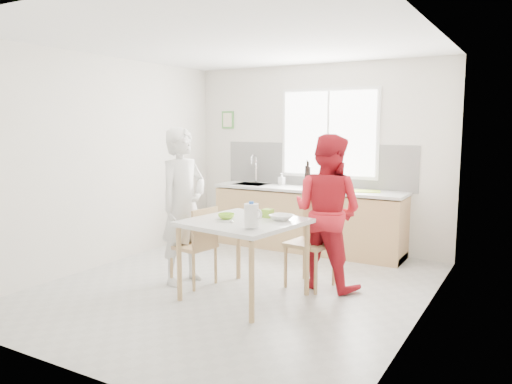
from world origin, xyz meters
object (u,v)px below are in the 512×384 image
chair_far (314,238)px  milk_jug (252,215)px  person_red (327,212)px  dining_table (244,228)px  chair_left (198,243)px  wine_bottle_b (308,177)px  wine_bottle_a (307,176)px  bowl_white (281,217)px  bowl_green (226,216)px  person_white (183,206)px

chair_far → milk_jug: size_ratio=4.08×
chair_far → person_red: person_red is taller
dining_table → chair_left: bearing=172.1°
dining_table → wine_bottle_b: 2.30m
chair_far → wine_bottle_a: 1.75m
chair_left → bowl_white: 1.08m
dining_table → bowl_green: size_ratio=6.92×
chair_far → bowl_white: bearing=-95.0°
person_white → bowl_green: person_white is taller
wine_bottle_b → bowl_green: bearing=-88.2°
person_red → chair_far: bearing=12.1°
chair_far → wine_bottle_b: bearing=124.2°
bowl_white → bowl_green: bearing=-157.0°
milk_jug → wine_bottle_a: size_ratio=0.77×
bowl_white → wine_bottle_a: (-0.63, 2.05, 0.21)m
chair_far → bowl_green: chair_far is taller
dining_table → person_red: (0.61, 0.78, 0.11)m
person_red → wine_bottle_a: (-0.91, 1.48, 0.22)m
chair_far → milk_jug: bearing=-91.4°
person_white → wine_bottle_b: person_white is taller
bowl_green → milk_jug: milk_jug is taller
milk_jug → bowl_white: bearing=92.6°
dining_table → chair_far: 0.92m
dining_table → milk_jug: size_ratio=5.00×
dining_table → bowl_white: bowl_white is taller
chair_left → bowl_green: size_ratio=5.09×
chair_far → wine_bottle_b: (-0.74, 1.49, 0.52)m
dining_table → chair_far: chair_far is taller
bowl_white → person_white: bearing=-176.2°
dining_table → milk_jug: bearing=-48.7°
milk_jug → person_white: bearing=167.2°
bowl_green → bowl_white: size_ratio=0.76×
milk_jug → wine_bottle_b: bearing=110.1°
person_red → bowl_white: 0.64m
chair_left → person_red: bearing=126.0°
chair_left → wine_bottle_a: wine_bottle_a is taller
person_white → wine_bottle_a: size_ratio=5.61×
chair_far → bowl_white: chair_far is taller
wine_bottle_a → wine_bottle_b: bearing=11.5°
person_white → bowl_green: size_ratio=10.12×
chair_left → wine_bottle_a: size_ratio=2.82×
bowl_white → wine_bottle_b: 2.15m
dining_table → milk_jug: (0.28, -0.32, 0.22)m
bowl_green → person_white: bearing=168.0°
bowl_green → milk_jug: 0.58m
milk_jug → wine_bottle_b: (-0.56, 2.58, 0.10)m
dining_table → bowl_green: 0.24m
chair_far → bowl_white: size_ratio=4.27×
person_white → wine_bottle_b: 2.23m
bowl_white → wine_bottle_b: wine_bottle_b is taller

